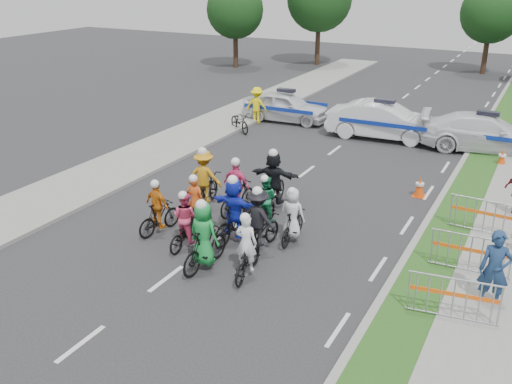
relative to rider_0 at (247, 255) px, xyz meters
The scene contains 30 objects.
ground 2.14m from the rider_0, 146.85° to the right, with size 90.00×90.00×0.00m, color #28282B.
curb_right 5.17m from the rider_0, 48.92° to the left, with size 0.20×60.00×0.12m, color gray.
grass_strip 5.65m from the rider_0, 43.54° to the left, with size 1.20×60.00×0.11m, color #234F19.
sidewalk_right 7.06m from the rider_0, 33.40° to the left, with size 2.40×60.00×0.13m, color gray.
sidewalk_left 9.10m from the rider_0, 154.77° to the left, with size 3.00×60.00×0.13m, color gray.
rider_0 is the anchor object (origin of this frame).
rider_1 1.17m from the rider_0, behind, with size 0.86×1.90×1.97m.
rider_2 2.35m from the rider_0, 164.97° to the left, with size 0.71×1.67×1.70m.
rider_3 3.60m from the rider_0, 164.68° to the left, with size 0.90×1.67×1.70m.
rider_4 1.41m from the rider_0, 105.56° to the left, with size 1.13×1.95×1.93m.
rider_5 2.03m from the rider_0, 128.84° to the left, with size 1.65×1.97×2.02m.
rider_6 3.18m from the rider_0, 147.16° to the left, with size 0.79×1.77×1.75m.
rider_7 2.29m from the rider_0, 84.45° to the left, with size 0.73×1.63×1.69m.
rider_8 3.02m from the rider_0, 108.02° to the left, with size 0.84×1.70×1.66m.
rider_9 3.90m from the rider_0, 123.32° to the left, with size 0.99×1.84×1.89m.
rider_10 4.65m from the rider_0, 135.79° to the left, with size 1.24×2.11×2.05m.
rider_11 4.46m from the rider_0, 107.59° to the left, with size 1.64×1.96×2.01m.
police_car_0 15.38m from the rider_0, 111.48° to the left, with size 1.74×4.33×1.47m, color white.
police_car_1 13.60m from the rider_0, 91.99° to the left, with size 1.73×4.97×1.64m, color white.
police_car_2 14.35m from the rider_0, 74.40° to the left, with size 2.16×5.32×1.54m, color white.
spectator_0 5.83m from the rider_0, 14.00° to the left, with size 0.69×0.46×1.91m, color navy.
marshal_hiviz 14.97m from the rider_0, 116.85° to the left, with size 1.15×0.66×1.78m, color #FFE80D.
barrier_0 4.99m from the rider_0, ahead, with size 2.00×0.50×1.12m, color #A5A8AD, non-canonical shape.
barrier_1 5.64m from the rider_0, 28.02° to the left, with size 2.00×0.50×1.12m, color #A5A8AD, non-canonical shape.
barrier_2 7.21m from the rider_0, 46.34° to the left, with size 2.00×0.50×1.12m, color #A5A8AD, non-canonical shape.
cone_0 7.85m from the rider_0, 70.30° to the left, with size 0.40×0.40×0.70m.
cone_1 12.92m from the rider_0, 68.35° to the left, with size 0.40×0.40×0.70m.
parked_bike 13.38m from the rider_0, 120.24° to the left, with size 0.63×1.82×0.95m, color black.
tree_0 31.34m from the rider_0, 120.33° to the left, with size 4.20×4.20×6.30m.
tree_4 33.10m from the rider_0, 87.77° to the left, with size 4.20×4.20×6.30m.
Camera 1 is at (7.88, -10.01, 7.43)m, focal length 40.00 mm.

